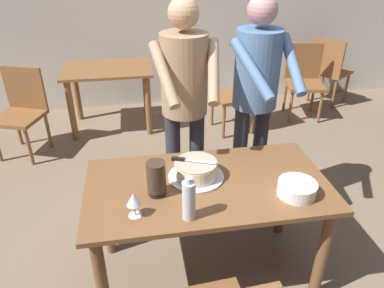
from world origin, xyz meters
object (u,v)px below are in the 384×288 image
object	(u,v)px
person_standing_beside	(256,90)
background_chair_2	(329,69)
plate_stack	(297,189)
wine_glass_near	(134,200)
hurricane_lamp	(156,178)
background_chair_1	(304,78)
background_chair_0	(239,90)
main_dining_table	(207,200)
background_table	(109,81)
cake_on_platter	(196,170)
person_cutting_cake	(185,96)
cake_knife	(184,160)
water_bottle	(189,200)
background_chair_3	(21,109)

from	to	relation	value
person_standing_beside	background_chair_2	xyz separation A→B (m)	(1.76, 2.05, -0.58)
plate_stack	wine_glass_near	xyz separation A→B (m)	(-0.91, -0.03, 0.06)
wine_glass_near	hurricane_lamp	world-z (taller)	hurricane_lamp
plate_stack	background_chair_1	bearing A→B (deg)	63.75
wine_glass_near	background_chair_0	bearing A→B (deg)	61.64
main_dining_table	wine_glass_near	bearing A→B (deg)	-153.32
person_standing_beside	background_chair_2	distance (m)	2.77
person_standing_beside	background_table	distance (m)	2.18
cake_on_platter	hurricane_lamp	size ratio (longest dim) A/B	1.62
main_dining_table	person_cutting_cake	xyz separation A→B (m)	(-0.05, 0.59, 0.45)
plate_stack	background_chair_1	xyz separation A→B (m)	(1.26, 2.55, -0.30)
main_dining_table	plate_stack	distance (m)	0.54
person_standing_beside	background_chair_2	bearing A→B (deg)	49.33
background_chair_2	cake_on_platter	bearing A→B (deg)	-131.43
cake_knife	person_standing_beside	distance (m)	0.82
main_dining_table	background_chair_1	world-z (taller)	background_chair_1
water_bottle	background_chair_2	xyz separation A→B (m)	(2.40, 2.95, -0.37)
wine_glass_near	background_chair_0	size ratio (longest dim) A/B	0.16
wine_glass_near	background_chair_2	distance (m)	3.96
person_standing_beside	person_cutting_cake	bearing A→B (deg)	-176.69
person_standing_beside	wine_glass_near	bearing A→B (deg)	-137.21
background_table	background_chair_2	xyz separation A→B (m)	(2.91, 0.27, -0.09)
plate_stack	person_cutting_cake	distance (m)	0.98
background_table	background_chair_3	world-z (taller)	background_chair_3
person_standing_beside	background_table	bearing A→B (deg)	122.79
background_chair_0	cake_knife	bearing A→B (deg)	-115.19
cake_on_platter	wine_glass_near	distance (m)	0.48
cake_on_platter	person_cutting_cake	distance (m)	0.59
cake_knife	hurricane_lamp	world-z (taller)	hurricane_lamp
main_dining_table	background_chair_3	bearing A→B (deg)	128.60
main_dining_table	background_chair_0	xyz separation A→B (m)	(0.81, 2.09, -0.13)
water_bottle	person_standing_beside	distance (m)	1.12
plate_stack	hurricane_lamp	distance (m)	0.79
wine_glass_near	background_chair_1	distance (m)	3.39
background_chair_0	background_table	bearing A→B (deg)	168.09
main_dining_table	background_chair_1	bearing A→B (deg)	53.76
main_dining_table	person_cutting_cake	bearing A→B (deg)	94.60
water_bottle	hurricane_lamp	world-z (taller)	water_bottle
person_standing_beside	background_chair_3	size ratio (longest dim) A/B	1.91
hurricane_lamp	background_table	world-z (taller)	hurricane_lamp
hurricane_lamp	person_cutting_cake	world-z (taller)	person_cutting_cake
background_chair_2	background_chair_1	bearing A→B (deg)	-148.37
background_chair_0	hurricane_lamp	bearing A→B (deg)	-117.52
plate_stack	water_bottle	world-z (taller)	water_bottle
main_dining_table	hurricane_lamp	world-z (taller)	hurricane_lamp
person_standing_beside	background_chair_1	size ratio (longest dim) A/B	1.91
background_chair_3	plate_stack	bearing A→B (deg)	-46.41
background_table	background_chair_0	world-z (taller)	background_chair_0
plate_stack	person_cutting_cake	size ratio (longest dim) A/B	0.13
plate_stack	cake_on_platter	bearing A→B (deg)	153.94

